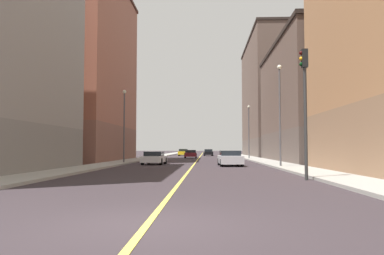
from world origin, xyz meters
The scene contains 16 objects.
ground_plane centered at (0.00, 0.00, 0.00)m, with size 400.00×400.00×0.00m, color #32292E.
sidewalk_left centered at (7.75, 49.00, 0.07)m, with size 2.67×168.00×0.15m, color #9E9B93.
sidewalk_right centered at (-7.75, 49.00, 0.07)m, with size 2.67×168.00×0.15m, color #9E9B93.
lane_center_stripe centered at (0.00, 49.00, 0.01)m, with size 0.16×154.00×0.01m, color #E5D14C.
building_left_mid centered at (13.12, 35.69, 6.84)m, with size 8.36×22.33×13.66m.
building_left_far centered at (13.12, 62.59, 10.89)m, with size 8.36×26.18×21.77m.
building_right_midblock centered at (-13.12, 36.66, 10.97)m, with size 8.36×20.22×21.91m.
traffic_light_left_near centered at (6.00, 10.65, 4.11)m, with size 0.40×0.32×6.39m.
street_lamp_left_near centered at (7.01, 22.08, 4.94)m, with size 0.36×0.36×8.02m.
street_lamp_right_near centered at (-7.01, 29.25, 4.52)m, with size 0.36×0.36×7.22m.
street_lamp_left_far centered at (7.01, 44.01, 4.54)m, with size 0.36×0.36×7.27m.
car_silver centered at (3.23, 24.96, 0.66)m, with size 2.08×4.38×1.32m.
car_white centered at (-3.78, 27.82, 0.61)m, with size 2.08×4.14×1.22m.
car_yellow centered at (-3.50, 68.23, 0.67)m, with size 2.02×4.02×1.37m.
car_black centered at (1.53, 67.66, 0.65)m, with size 1.95×4.58×1.31m.
car_maroon centered at (-1.33, 51.52, 0.62)m, with size 2.02×4.15×1.25m.
Camera 1 is at (1.21, -7.70, 1.55)m, focal length 35.08 mm.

